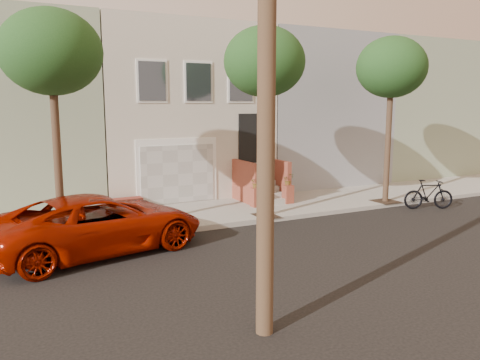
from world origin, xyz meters
name	(u,v)px	position (x,y,z in m)	size (l,w,h in m)	color
ground	(304,256)	(0.00, 0.00, 0.00)	(90.00, 90.00, 0.00)	black
sidewalk	(219,212)	(0.00, 5.35, 0.07)	(40.00, 3.70, 0.15)	gray
house_row	(166,110)	(0.00, 11.19, 3.64)	(33.10, 11.70, 7.00)	beige
tree_left	(51,54)	(-5.50, 3.90, 5.26)	(2.70, 2.57, 6.30)	#2D2116
tree_mid	(265,63)	(1.00, 3.90, 5.26)	(2.70, 2.57, 6.30)	#2D2116
tree_right	(392,68)	(6.50, 3.90, 5.26)	(2.70, 2.57, 6.30)	#2D2116
pickup_truck	(99,223)	(-4.66, 2.80, 0.78)	(2.60, 5.63, 1.56)	#8D1000
motorcycle	(429,194)	(7.45, 2.64, 0.56)	(0.53, 1.87, 1.12)	black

